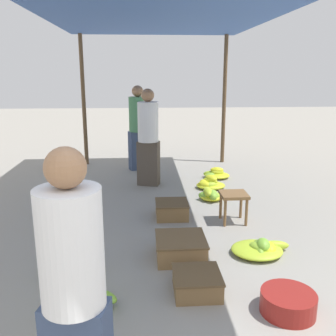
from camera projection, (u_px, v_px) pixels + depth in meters
canopy_post_back_left at (84, 101)px, 7.65m from camera, size 0.08×0.08×2.64m
canopy_post_back_right at (224, 101)px, 7.84m from camera, size 0.08×0.08×2.64m
canopy_tarp at (163, 4)px, 4.37m from camera, size 3.32×6.72×0.04m
vendor_foreground at (74, 289)px, 1.91m from camera, size 0.39×0.39×1.55m
stool at (234, 199)px, 4.79m from camera, size 0.34×0.34×0.39m
basin_black at (288, 303)px, 3.00m from camera, size 0.44×0.44×0.18m
banana_pile_left_0 at (85, 296)px, 3.06m from camera, size 0.55×0.48×0.37m
banana_pile_left_1 at (68, 264)px, 3.65m from camera, size 0.55×0.48×0.21m
banana_pile_right_0 at (261, 249)px, 3.98m from camera, size 0.65×0.48×0.19m
banana_pile_right_1 at (215, 174)px, 6.90m from camera, size 0.50×0.44×0.20m
banana_pile_right_2 at (209, 184)px, 6.26m from camera, size 0.50×0.42×0.23m
banana_pile_right_3 at (211, 195)px, 5.69m from camera, size 0.47×0.44×0.20m
crate_near at (197, 283)px, 3.27m from camera, size 0.42×0.42×0.19m
crate_mid at (172, 210)px, 5.00m from camera, size 0.43×0.43×0.21m
crate_far at (181, 248)px, 3.89m from camera, size 0.52×0.52×0.23m
shopper_walking_mid at (138, 127)px, 7.34m from camera, size 0.46×0.46×1.65m
shopper_walking_far at (148, 136)px, 6.29m from camera, size 0.43×0.43×1.64m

